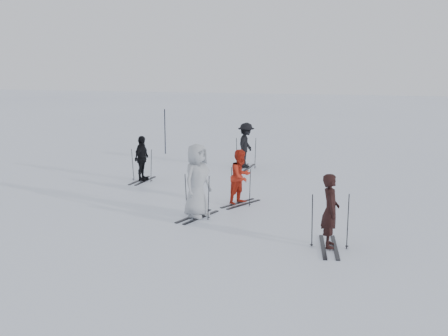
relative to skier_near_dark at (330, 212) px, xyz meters
name	(u,v)px	position (x,y,z in m)	size (l,w,h in m)	color
ground	(214,208)	(-3.58, 2.64, -0.84)	(120.00, 120.00, 0.00)	silver
skier_near_dark	(330,212)	(0.00, 0.00, 0.00)	(0.61, 0.40, 1.68)	black
skier_red	(241,178)	(-2.95, 3.29, -0.03)	(0.79, 0.61, 1.62)	#B32514
skier_grey	(197,181)	(-3.72, 1.57, 0.15)	(0.97, 0.63, 1.99)	#9EA2A7
skier_uphill_left	(142,159)	(-7.17, 5.52, -0.05)	(0.93, 0.39, 1.59)	black
skier_uphill_far	(246,146)	(-4.26, 9.03, 0.05)	(1.15, 0.66, 1.78)	black
skis_near_dark	(330,220)	(0.00, 0.00, -0.19)	(0.94, 1.78, 1.30)	black
skis_red	(241,186)	(-2.95, 3.29, -0.28)	(0.82, 1.55, 1.13)	black
skis_grey	(197,195)	(-3.72, 1.57, -0.23)	(0.88, 1.67, 1.22)	black
skis_uphill_left	(142,165)	(-7.17, 5.52, -0.25)	(0.86, 1.62, 1.18)	black
skis_uphill_far	(246,152)	(-4.26, 9.03, -0.22)	(0.91, 1.71, 1.25)	black
piste_marker	(165,132)	(-8.72, 11.43, 0.19)	(0.05, 0.05, 2.06)	black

